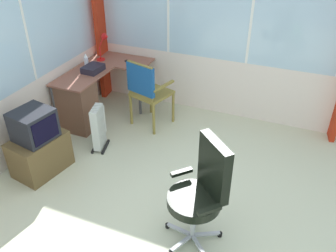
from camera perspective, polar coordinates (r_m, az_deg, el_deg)
The scene contains 12 objects.
ground at distance 3.87m, azimuth 3.18°, elevation -15.61°, with size 5.73×5.78×0.06m, color beige.
east_window_panel at distance 5.18m, azimuth 12.86°, elevation 13.71°, with size 0.07×4.78×2.51m.
curtain_corner at distance 5.88m, azimuth -10.65°, elevation 15.69°, with size 0.32×0.07×2.41m, color #B72B14.
desk at distance 5.29m, azimuth -13.67°, elevation 3.99°, with size 1.43×0.96×0.74m.
desk_lamp at distance 5.66m, azimuth -10.04°, elevation 13.02°, with size 0.23×0.20×0.41m.
tv_remote at distance 5.57m, azimuth -6.15°, elevation 10.15°, with size 0.04×0.15×0.02m, color black.
spray_bottle at distance 5.45m, azimuth -12.89°, elevation 10.07°, with size 0.06×0.06×0.22m.
paper_tray at distance 5.32m, azimuth -11.85°, elevation 8.93°, with size 0.30×0.23×0.09m, color #221F2C.
wooden_armchair at distance 5.00m, azimuth -3.63°, elevation 6.23°, with size 0.60×0.60×1.01m.
office_chair at distance 3.30m, azimuth 5.56°, elevation -9.73°, with size 0.60×0.61×1.11m.
tv_on_stand at distance 4.53m, azimuth -19.93°, elevation -2.87°, with size 0.71×0.55×0.84m.
space_heater at distance 4.80m, azimuth -10.94°, elevation -0.14°, with size 0.37×0.24×0.62m.
Camera 1 is at (-2.47, -0.80, 2.84)m, focal length 38.29 mm.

